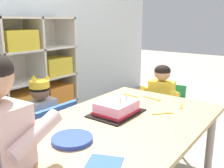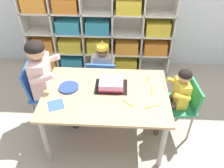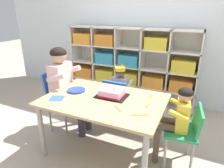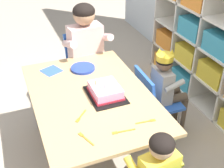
# 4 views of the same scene
# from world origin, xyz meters

# --- Properties ---
(activity_table) EXTENTS (1.22, 0.83, 0.63)m
(activity_table) POSITION_xyz_m (0.00, 0.00, 0.55)
(activity_table) COLOR tan
(activity_table) RESTS_ON ground
(classroom_chair_blue) EXTENTS (0.37, 0.34, 0.64)m
(classroom_chair_blue) POSITION_xyz_m (-0.09, 0.58, 0.38)
(classroom_chair_blue) COLOR blue
(classroom_chair_blue) RESTS_ON ground
(child_with_crown) EXTENTS (0.30, 0.31, 0.82)m
(child_with_crown) POSITION_xyz_m (-0.09, 0.69, 0.51)
(child_with_crown) COLOR #B2ADA3
(child_with_crown) RESTS_ON ground
(adult_helper_seated) EXTENTS (0.45, 0.42, 1.08)m
(adult_helper_seated) POSITION_xyz_m (-0.61, 0.18, 0.67)
(adult_helper_seated) COLOR beige
(adult_helper_seated) RESTS_ON ground
(classroom_chair_guest_side) EXTENTS (0.36, 0.41, 0.64)m
(classroom_chair_guest_side) POSITION_xyz_m (0.81, 0.14, 0.40)
(classroom_chair_guest_side) COLOR #238451
(classroom_chair_guest_side) RESTS_ON ground
(guest_at_table_side) EXTENTS (0.31, 0.31, 0.83)m
(guest_at_table_side) POSITION_xyz_m (0.72, 0.13, 0.53)
(guest_at_table_side) COLOR yellow
(guest_at_table_side) RESTS_ON ground
(birthday_cake_on_tray) EXTENTS (0.32, 0.24, 0.12)m
(birthday_cake_on_tray) POSITION_xyz_m (0.05, 0.09, 0.66)
(birthday_cake_on_tray) COLOR black
(birthday_cake_on_tray) RESTS_ON activity_table
(paper_plate_stack) EXTENTS (0.20, 0.20, 0.02)m
(paper_plate_stack) POSITION_xyz_m (-0.37, 0.05, 0.64)
(paper_plate_stack) COLOR #233DA3
(paper_plate_stack) RESTS_ON activity_table
(paper_napkin_square) EXTENTS (0.18, 0.18, 0.00)m
(paper_napkin_square) POSITION_xyz_m (-0.44, -0.20, 0.63)
(paper_napkin_square) COLOR #3356B7
(paper_napkin_square) RESTS_ON activity_table
(fork_at_table_front_edge) EXTENTS (0.11, 0.10, 0.00)m
(fork_at_table_front_edge) POSITION_xyz_m (0.22, -0.14, 0.63)
(fork_at_table_front_edge) COLOR orange
(fork_at_table_front_edge) RESTS_ON activity_table
(fork_scattered_mid_table) EXTENTS (0.14, 0.06, 0.00)m
(fork_scattered_mid_table) POSITION_xyz_m (0.43, -0.17, 0.63)
(fork_scattered_mid_table) COLOR orange
(fork_scattered_mid_table) RESTS_ON activity_table
(fork_near_cake_tray) EXTENTS (0.03, 0.13, 0.00)m
(fork_near_cake_tray) POSITION_xyz_m (0.42, 0.24, 0.63)
(fork_near_cake_tray) COLOR orange
(fork_near_cake_tray) RESTS_ON activity_table
(fork_beside_plate_stack) EXTENTS (0.03, 0.15, 0.00)m
(fork_beside_plate_stack) POSITION_xyz_m (0.45, 0.05, 0.63)
(fork_beside_plate_stack) COLOR orange
(fork_beside_plate_stack) RESTS_ON activity_table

